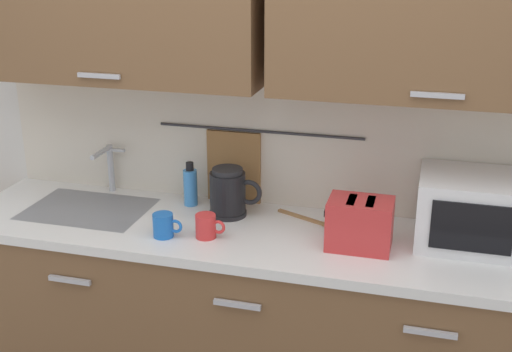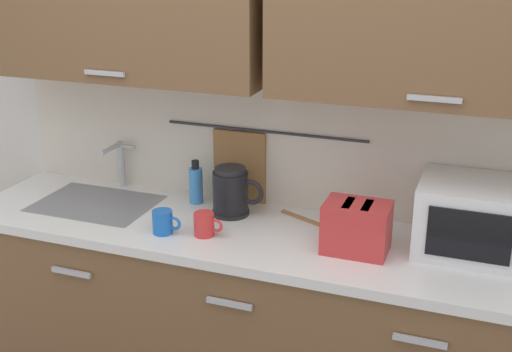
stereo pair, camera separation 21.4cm
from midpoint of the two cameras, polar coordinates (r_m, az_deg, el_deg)
counter_unit at (r=2.87m, az=2.22°, el=-12.84°), size 2.53×0.64×0.90m
back_wall_assembly at (r=2.67m, az=4.31°, el=9.43°), size 3.70×0.41×2.50m
sink_faucet at (r=3.09m, az=-9.84°, el=1.45°), size 0.09×0.17×0.22m
microwave at (r=2.59m, az=21.21°, el=-3.50°), size 0.46×0.35×0.27m
electric_kettle at (r=2.76m, az=0.09°, el=-1.41°), size 0.23×0.16×0.21m
dish_soap_bottle at (r=2.89m, az=-3.11°, el=-0.75°), size 0.06×0.06×0.20m
mug_near_sink at (r=2.62m, az=-5.71°, el=-4.02°), size 0.12×0.08×0.09m
toaster at (r=2.49m, az=11.13°, el=-4.41°), size 0.26×0.17×0.19m
mug_by_kettle at (r=2.59m, az=-2.09°, el=-4.23°), size 0.12×0.08×0.09m
wooden_spoon at (r=2.73m, az=7.21°, el=-4.03°), size 0.26×0.14×0.01m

